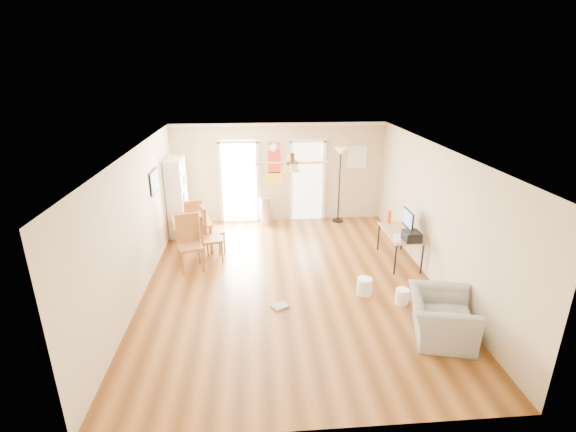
{
  "coord_description": "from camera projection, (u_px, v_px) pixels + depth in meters",
  "views": [
    {
      "loc": [
        -0.62,
        -7.15,
        4.0
      ],
      "look_at": [
        0.0,
        0.6,
        1.15
      ],
      "focal_mm": 25.99,
      "sensor_mm": 36.0,
      "label": 1
    }
  ],
  "objects": [
    {
      "name": "computer_desk",
      "position": [
        399.0,
        247.0,
        8.86
      ],
      "size": [
        0.63,
        1.26,
        0.67
      ],
      "primitive_type": null,
      "color": "tan",
      "rests_on": "floor"
    },
    {
      "name": "trash_can",
      "position": [
        266.0,
        211.0,
        10.91
      ],
      "size": [
        0.35,
        0.35,
        0.74
      ],
      "primitive_type": "cylinder",
      "rotation": [
        0.0,
        0.0,
        -0.03
      ],
      "color": "#B6B6B8",
      "rests_on": "floor"
    },
    {
      "name": "ac_grille",
      "position": [
        357.0,
        157.0,
        10.93
      ],
      "size": [
        0.5,
        0.04,
        0.6
      ],
      "primitive_type": "cube",
      "color": "white",
      "rests_on": "wall_back"
    },
    {
      "name": "wall_front",
      "position": [
        319.0,
        336.0,
        4.39
      ],
      "size": [
        5.5,
        0.04,
        2.6
      ],
      "primitive_type": null,
      "color": "beige",
      "rests_on": "floor"
    },
    {
      "name": "dining_chair_far",
      "position": [
        193.0,
        220.0,
        9.9
      ],
      "size": [
        0.53,
        0.53,
        1.03
      ],
      "primitive_type": null,
      "rotation": [
        0.0,
        0.0,
        3.44
      ],
      "color": "#9D5C32",
      "rests_on": "floor"
    },
    {
      "name": "framed_poster",
      "position": [
        154.0,
        182.0,
        8.63
      ],
      "size": [
        0.04,
        0.66,
        0.48
      ],
      "primitive_type": "cube",
      "color": "black",
      "rests_on": "wall_left"
    },
    {
      "name": "ceiling_fan",
      "position": [
        292.0,
        163.0,
        6.99
      ],
      "size": [
        1.24,
        1.24,
        0.2
      ],
      "primitive_type": null,
      "color": "#593819",
      "rests_on": "ceiling"
    },
    {
      "name": "bathroom_doorway",
      "position": [
        307.0,
        182.0,
        11.07
      ],
      "size": [
        0.8,
        0.1,
        2.1
      ],
      "primitive_type": null,
      "color": "white",
      "rests_on": "wall_back"
    },
    {
      "name": "armchair",
      "position": [
        441.0,
        317.0,
        6.37
      ],
      "size": [
        1.17,
        1.27,
        0.69
      ],
      "primitive_type": "imported",
      "rotation": [
        0.0,
        0.0,
        1.32
      ],
      "color": "gray",
      "rests_on": "floor"
    },
    {
      "name": "dining_chair_near",
      "position": [
        190.0,
        244.0,
        8.43
      ],
      "size": [
        0.59,
        0.59,
        1.14
      ],
      "primitive_type": null,
      "rotation": [
        0.0,
        0.0,
        0.31
      ],
      "color": "#A56B35",
      "rests_on": "floor"
    },
    {
      "name": "bookshelf",
      "position": [
        177.0,
        197.0,
        10.14
      ],
      "size": [
        0.61,
        0.93,
        1.9
      ],
      "primitive_type": null,
      "rotation": [
        0.0,
        0.0,
        -0.29
      ],
      "color": "silver",
      "rests_on": "floor"
    },
    {
      "name": "imac",
      "position": [
        408.0,
        222.0,
        8.55
      ],
      "size": [
        0.14,
        0.56,
        0.52
      ],
      "primitive_type": null,
      "rotation": [
        0.0,
        0.0,
        -0.12
      ],
      "color": "black",
      "rests_on": "computer_desk"
    },
    {
      "name": "floor",
      "position": [
        290.0,
        282.0,
        8.11
      ],
      "size": [
        7.0,
        7.0,
        0.0
      ],
      "primitive_type": "plane",
      "color": "brown",
      "rests_on": "ground"
    },
    {
      "name": "dining_table",
      "position": [
        191.0,
        231.0,
        9.66
      ],
      "size": [
        1.16,
        1.54,
        0.69
      ],
      "primitive_type": null,
      "rotation": [
        0.0,
        0.0,
        0.27
      ],
      "color": "#A16233",
      "rests_on": "floor"
    },
    {
      "name": "wastebasket_b",
      "position": [
        402.0,
        296.0,
        7.35
      ],
      "size": [
        0.28,
        0.28,
        0.27
      ],
      "primitive_type": "cylinder",
      "rotation": [
        0.0,
        0.0,
        0.23
      ],
      "color": "white",
      "rests_on": "floor"
    },
    {
      "name": "wall_right",
      "position": [
        435.0,
        215.0,
        7.87
      ],
      "size": [
        0.04,
        7.0,
        2.6
      ],
      "primitive_type": null,
      "color": "beige",
      "rests_on": "floor"
    },
    {
      "name": "dining_chair_right_a",
      "position": [
        213.0,
        229.0,
        9.29
      ],
      "size": [
        0.56,
        0.56,
        1.07
      ],
      "primitive_type": null,
      "rotation": [
        0.0,
        0.0,
        1.9
      ],
      "color": "#A97636",
      "rests_on": "floor"
    },
    {
      "name": "wastebasket_a",
      "position": [
        364.0,
        286.0,
        7.63
      ],
      "size": [
        0.32,
        0.32,
        0.32
      ],
      "primitive_type": "cylinder",
      "rotation": [
        0.0,
        0.0,
        0.16
      ],
      "color": "white",
      "rests_on": "floor"
    },
    {
      "name": "keyboard",
      "position": [
        397.0,
        238.0,
        8.41
      ],
      "size": [
        0.26,
        0.46,
        0.02
      ],
      "primitive_type": "cube",
      "rotation": [
        0.0,
        0.0,
        -0.29
      ],
      "color": "silver",
      "rests_on": "computer_desk"
    },
    {
      "name": "dining_chair_right_b",
      "position": [
        211.0,
        237.0,
        8.87
      ],
      "size": [
        0.52,
        0.52,
        1.06
      ],
      "primitive_type": null,
      "rotation": [
        0.0,
        0.0,
        1.78
      ],
      "color": "#9B6132",
      "rests_on": "floor"
    },
    {
      "name": "wall_left",
      "position": [
        138.0,
        224.0,
        7.46
      ],
      "size": [
        0.04,
        7.0,
        2.6
      ],
      "primitive_type": null,
      "color": "beige",
      "rests_on": "floor"
    },
    {
      "name": "crown_molding",
      "position": [
        291.0,
        152.0,
        7.23
      ],
      "size": [
        5.5,
        7.0,
        0.08
      ],
      "primitive_type": null,
      "color": "white",
      "rests_on": "wall_back"
    },
    {
      "name": "printer",
      "position": [
        412.0,
        236.0,
        8.3
      ],
      "size": [
        0.31,
        0.36,
        0.19
      ],
      "primitive_type": "cube",
      "rotation": [
        0.0,
        0.0,
        -0.0
      ],
      "color": "black",
      "rests_on": "computer_desk"
    },
    {
      "name": "wall_decal",
      "position": [
        274.0,
        164.0,
        10.83
      ],
      "size": [
        0.46,
        0.03,
        1.1
      ],
      "primitive_type": "cube",
      "color": "red",
      "rests_on": "wall_back"
    },
    {
      "name": "kitchen_doorway",
      "position": [
        239.0,
        183.0,
        10.93
      ],
      "size": [
        0.9,
        0.1,
        2.1
      ],
      "primitive_type": null,
      "color": "white",
      "rests_on": "wall_back"
    },
    {
      "name": "torchiere_lamp",
      "position": [
        339.0,
        185.0,
        10.91
      ],
      "size": [
        0.4,
        0.4,
        2.0
      ],
      "primitive_type": null,
      "rotation": [
        0.0,
        0.0,
        0.05
      ],
      "color": "black",
      "rests_on": "floor"
    },
    {
      "name": "orange_bottle",
      "position": [
        389.0,
        217.0,
        9.21
      ],
      "size": [
        0.11,
        0.11,
        0.27
      ],
      "primitive_type": "cylinder",
      "rotation": [
        0.0,
        0.0,
        0.25
      ],
      "color": "#DF4313",
      "rests_on": "computer_desk"
    },
    {
      "name": "wall_back",
      "position": [
        279.0,
        173.0,
        10.94
      ],
      "size": [
        5.5,
        0.04,
        2.6
      ],
      "primitive_type": null,
      "color": "beige",
      "rests_on": "floor"
    },
    {
      "name": "floor_cloth",
      "position": [
        280.0,
        306.0,
        7.26
      ],
      "size": [
        0.33,
        0.31,
        0.04
      ],
      "primitive_type": "cube",
      "rotation": [
        0.0,
        0.0,
        0.52
      ],
      "color": "gray",
      "rests_on": "floor"
    },
    {
      "name": "ceiling",
      "position": [
        291.0,
        149.0,
        7.22
      ],
      "size": [
        5.5,
        7.0,
        0.0
      ],
      "primitive_type": null,
      "color": "silver",
      "rests_on": "floor"
    }
  ]
}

